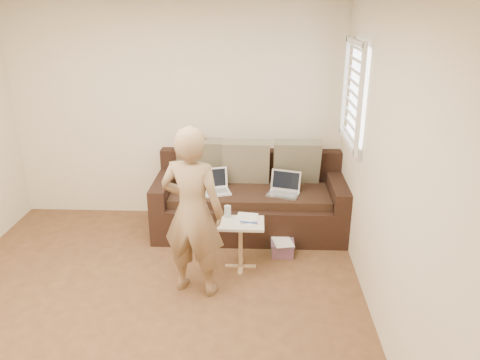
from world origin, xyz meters
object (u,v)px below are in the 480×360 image
(sofa, at_px, (250,197))
(drinking_glass, at_px, (228,211))
(laptop_silver, at_px, (283,195))
(laptop_white, at_px, (214,193))
(striped_box, at_px, (282,248))
(person, at_px, (193,212))
(side_table, at_px, (241,245))

(sofa, height_order, drinking_glass, sofa)
(laptop_silver, height_order, laptop_white, laptop_white)
(laptop_white, height_order, striped_box, laptop_white)
(laptop_silver, xyz_separation_m, person, (-0.87, -1.12, 0.29))
(laptop_white, xyz_separation_m, drinking_glass, (0.19, -0.62, 0.06))
(sofa, bearing_deg, person, -111.03)
(side_table, bearing_deg, laptop_silver, 57.44)
(laptop_silver, bearing_deg, striped_box, -74.82)
(laptop_silver, distance_m, side_table, 0.88)
(laptop_white, relative_size, drinking_glass, 2.98)
(laptop_silver, relative_size, person, 0.21)
(sofa, relative_size, laptop_silver, 6.36)
(laptop_white, bearing_deg, sofa, 0.22)
(sofa, relative_size, side_table, 4.26)
(sofa, bearing_deg, laptop_silver, -21.01)
(laptop_silver, relative_size, laptop_white, 0.97)
(sofa, relative_size, drinking_glass, 18.33)
(laptop_silver, height_order, side_table, laptop_silver)
(laptop_silver, relative_size, striped_box, 1.38)
(sofa, bearing_deg, striped_box, -57.45)
(person, height_order, drinking_glass, person)
(drinking_glass, bearing_deg, side_table, -41.12)
(laptop_white, distance_m, striped_box, 1.00)
(person, height_order, striped_box, person)
(striped_box, bearing_deg, sofa, 122.55)
(person, xyz_separation_m, striped_box, (0.86, 0.69, -0.73))
(sofa, relative_size, laptop_white, 6.16)
(sofa, height_order, person, person)
(laptop_silver, height_order, drinking_glass, same)
(drinking_glass, bearing_deg, laptop_silver, 45.10)
(laptop_silver, xyz_separation_m, drinking_glass, (-0.59, -0.59, 0.06))
(sofa, relative_size, person, 1.37)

